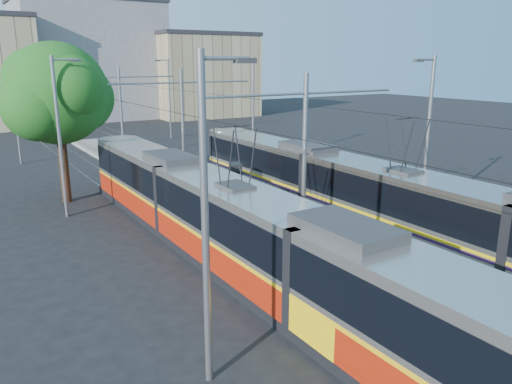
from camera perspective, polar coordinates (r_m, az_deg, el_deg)
ground at (r=16.55m, az=22.90°, el=-14.41°), size 160.00×160.00×0.00m
platform at (r=28.77m, az=-5.64°, el=-0.61°), size 4.00×50.00×0.30m
tactile_strip_left at (r=28.14m, az=-8.29°, el=-0.72°), size 0.70×50.00×0.01m
tactile_strip_right at (r=29.38m, az=-3.13°, el=0.08°), size 0.70×50.00×0.01m
rails at (r=28.81m, az=-5.64°, el=-0.87°), size 8.71×70.00×0.03m
tram_left at (r=18.61m, az=-2.37°, el=-4.18°), size 2.43×29.58×5.50m
tram_right at (r=21.90m, az=16.18°, el=-1.43°), size 2.43×32.06×5.50m
catenary at (r=25.44m, az=-2.98°, el=7.48°), size 9.20×70.00×7.00m
street_lamps at (r=31.59m, az=-9.13°, el=8.11°), size 15.18×38.22×8.00m
shelter at (r=26.69m, az=-2.35°, el=1.10°), size 0.91×1.13×2.18m
tree at (r=29.64m, az=-21.21°, el=10.29°), size 6.04×5.58×8.77m
building_centre at (r=74.16m, az=-18.49°, el=14.10°), size 18.36×14.28×15.62m
building_right at (r=73.40m, az=-6.24°, el=13.17°), size 14.28×10.20×11.57m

